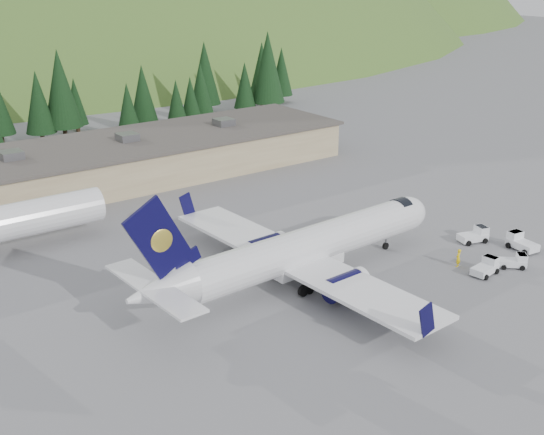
{
  "coord_description": "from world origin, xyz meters",
  "views": [
    {
      "loc": [
        -36.56,
        -43.58,
        27.16
      ],
      "look_at": [
        0.0,
        6.0,
        4.0
      ],
      "focal_mm": 45.0,
      "sensor_mm": 36.0,
      "label": 1
    }
  ],
  "objects": [
    {
      "name": "ramp_worker",
      "position": [
        12.68,
        -6.55,
        0.88
      ],
      "size": [
        0.74,
        0.6,
        1.77
      ],
      "primitive_type": "imported",
      "rotation": [
        0.0,
        0.0,
        3.46
      ],
      "color": "yellow",
      "rests_on": "ground"
    },
    {
      "name": "baggage_tug_b",
      "position": [
        19.04,
        -3.58,
        0.71
      ],
      "size": [
        3.29,
        2.46,
        1.59
      ],
      "rotation": [
        0.0,
        0.0,
        -0.29
      ],
      "color": "white",
      "rests_on": "ground"
    },
    {
      "name": "baggage_tug_d",
      "position": [
        16.87,
        -9.85,
        0.61
      ],
      "size": [
        2.77,
        2.66,
        1.37
      ],
      "rotation": [
        0.0,
        0.0,
        -0.72
      ],
      "color": "white",
      "rests_on": "ground"
    },
    {
      "name": "baggage_tug_c",
      "position": [
        21.1,
        -7.52,
        0.74
      ],
      "size": [
        2.17,
        3.26,
        1.65
      ],
      "rotation": [
        0.0,
        0.0,
        1.46
      ],
      "color": "white",
      "rests_on": "ground"
    },
    {
      "name": "hills",
      "position": [
        53.34,
        207.38,
        -82.8
      ],
      "size": [
        614.0,
        330.0,
        300.0
      ],
      "color": "#415F26",
      "rests_on": "ground"
    },
    {
      "name": "ground",
      "position": [
        0.0,
        0.0,
        0.0
      ],
      "size": [
        600.0,
        600.0,
        0.0
      ],
      "primitive_type": "plane",
      "color": "slate"
    },
    {
      "name": "airliner",
      "position": [
        -0.99,
        -0.05,
        3.0
      ],
      "size": [
        33.84,
        31.72,
        11.24
      ],
      "rotation": [
        0.0,
        0.0,
        0.05
      ],
      "color": "white",
      "rests_on": "ground"
    },
    {
      "name": "terminal_building",
      "position": [
        -5.01,
        38.0,
        2.62
      ],
      "size": [
        71.0,
        17.0,
        6.1
      ],
      "color": "#9C8762",
      "rests_on": "ground"
    },
    {
      "name": "baggage_tug_a",
      "position": [
        13.51,
        -9.16,
        0.68
      ],
      "size": [
        2.99,
        2.01,
        1.52
      ],
      "rotation": [
        0.0,
        0.0,
        0.12
      ],
      "color": "white",
      "rests_on": "ground"
    }
  ]
}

